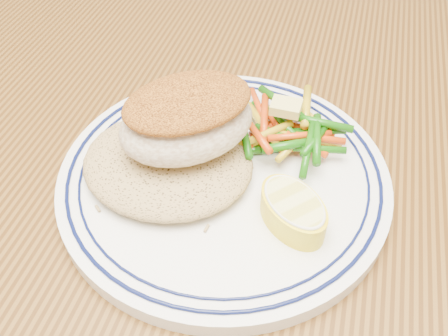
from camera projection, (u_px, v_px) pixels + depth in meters
dining_table at (208, 224)px, 0.53m from camera, size 1.50×0.90×0.75m
plate at (224, 177)px, 0.43m from camera, size 0.28×0.28×0.02m
rice_pilaf at (168, 160)px, 0.41m from camera, size 0.14×0.13×0.03m
fish_fillet at (187, 118)px, 0.40m from camera, size 0.14×0.13×0.06m
vegetable_pile at (288, 131)px, 0.44m from camera, size 0.10×0.11×0.03m
butter_pat at (286, 107)px, 0.43m from camera, size 0.03×0.02×0.01m
lemon_wedge at (293, 210)px, 0.38m from camera, size 0.08×0.08×0.02m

